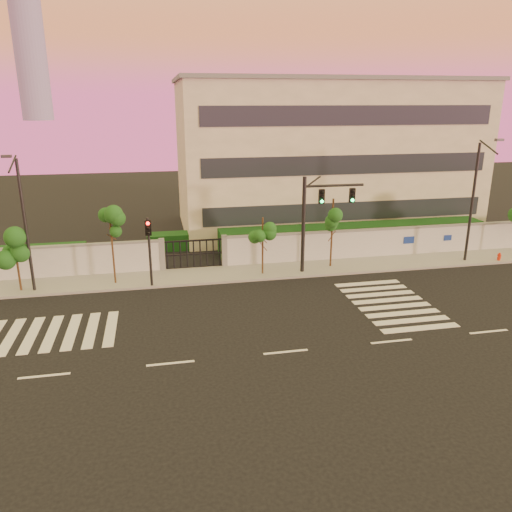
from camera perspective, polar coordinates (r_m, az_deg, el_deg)
The scene contains 15 objects.
ground at distance 22.30m, azimuth 3.42°, elevation -10.90°, with size 120.00×120.00×0.00m, color black.
sidewalk at distance 31.68m, azimuth -1.43°, elevation -1.93°, with size 60.00×3.00×0.15m, color gray.
perimeter_wall at distance 32.80m, azimuth -1.72°, elevation 0.58°, with size 60.00×0.36×2.20m.
hedge_row at distance 35.63m, azimuth -0.79°, elevation 1.54°, with size 41.00×4.25×1.80m.
institutional_building at distance 43.54m, azimuth 7.72°, elevation 11.45°, with size 24.40×12.40×12.25m.
road_markings at distance 25.29m, azimuth -2.26°, elevation -7.27°, with size 57.00×7.62×0.02m.
street_tree_b at distance 30.93m, azimuth -25.80°, elevation 0.91°, with size 1.47×1.17×3.67m.
street_tree_c at distance 29.98m, azimuth -16.23°, elevation 3.11°, with size 1.35×1.07×4.78m.
street_tree_d at distance 30.62m, azimuth 0.80°, elevation 2.64°, with size 1.35×1.07×3.74m.
street_tree_e at distance 32.28m, azimuth 8.77°, elevation 4.38°, with size 1.45×1.16×4.61m.
traffic_signal_main at distance 31.09m, azimuth 6.86°, elevation 4.89°, with size 3.89×0.38×6.16m.
traffic_signal_secondary at distance 29.21m, azimuth -12.11°, elevation 1.33°, with size 0.33×0.33×4.21m.
streetlight_west at distance 30.08m, azimuth -25.00°, elevation 3.76°, with size 0.48×1.92×7.97m.
streetlight_east at distance 35.71m, azimuth 23.71°, elevation 6.19°, with size 0.50×2.01×8.35m.
fire_hydrant at distance 37.66m, azimuth 26.03°, elevation -0.16°, with size 0.26×0.26×0.68m.
Camera 1 is at (-5.20, -18.94, 10.56)m, focal length 35.00 mm.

